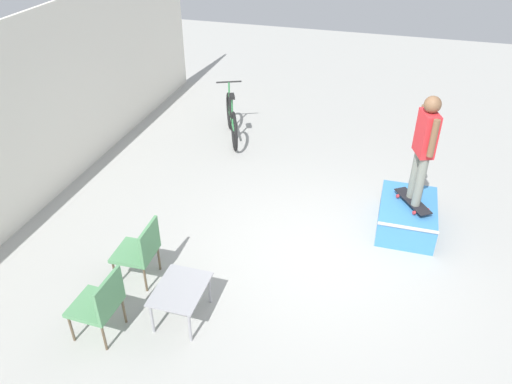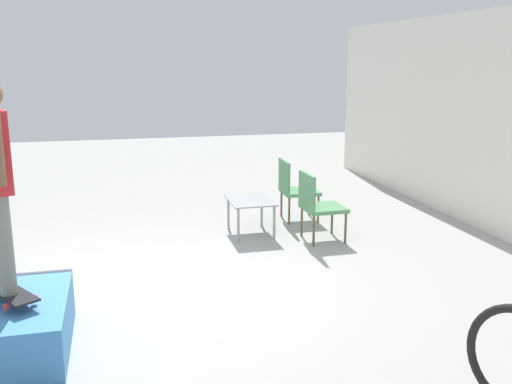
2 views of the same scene
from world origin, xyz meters
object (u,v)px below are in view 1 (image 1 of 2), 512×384
at_px(skate_ramp_box, 407,216).
at_px(patio_chair_right, 141,249).
at_px(patio_chair_left, 100,302).
at_px(coffee_table, 180,292).
at_px(person_skater, 425,143).
at_px(skateboard_on_ramp, 413,201).
at_px(bicycle, 232,120).

distance_m(skate_ramp_box, patio_chair_right, 4.04).
bearing_deg(patio_chair_left, coffee_table, 124.66).
bearing_deg(skate_ramp_box, person_skater, -126.76).
relative_size(skateboard_on_ramp, patio_chair_left, 0.81).
xyz_separation_m(skate_ramp_box, patio_chair_right, (-2.19, 3.39, 0.30)).
height_order(patio_chair_left, bicycle, bicycle).
bearing_deg(coffee_table, skate_ramp_box, -44.12).
bearing_deg(patio_chair_left, skate_ramp_box, 135.13).
height_order(person_skater, patio_chair_left, person_skater).
xyz_separation_m(skate_ramp_box, patio_chair_left, (-3.19, 3.39, 0.30)).
relative_size(coffee_table, patio_chair_right, 0.84).
xyz_separation_m(person_skater, patio_chair_left, (-3.16, 3.43, -0.99)).
bearing_deg(skateboard_on_ramp, bicycle, 25.32).
bearing_deg(patio_chair_right, bicycle, -179.25).
bearing_deg(skate_ramp_box, patio_chair_right, 122.89).
relative_size(person_skater, bicycle, 1.01).
bearing_deg(bicycle, person_skater, -145.79).
distance_m(coffee_table, bicycle, 4.98).
height_order(coffee_table, bicycle, bicycle).
xyz_separation_m(skate_ramp_box, coffee_table, (-2.69, 2.61, 0.20)).
distance_m(patio_chair_left, bicycle, 5.39).
xyz_separation_m(skate_ramp_box, skateboard_on_ramp, (-0.03, -0.04, 0.30)).
height_order(person_skater, patio_chair_right, person_skater).
distance_m(skateboard_on_ramp, person_skater, 0.99).
bearing_deg(skate_ramp_box, bicycle, 58.53).
bearing_deg(skate_ramp_box, patio_chair_left, 133.31).
distance_m(skate_ramp_box, person_skater, 1.29).
relative_size(person_skater, patio_chair_right, 1.84).
bearing_deg(person_skater, patio_chair_right, 103.13).
distance_m(skateboard_on_ramp, coffee_table, 3.76).
height_order(skate_ramp_box, bicycle, bicycle).
relative_size(skate_ramp_box, bicycle, 0.77).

